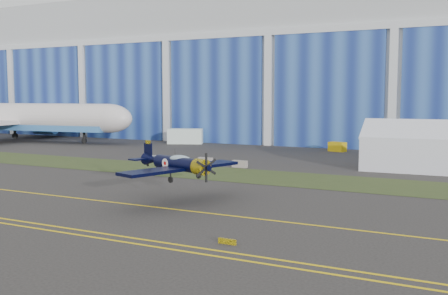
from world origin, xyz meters
The scene contains 13 objects.
ground centered at (0.00, 0.00, 0.00)m, with size 260.00×260.00×0.00m, color #35312F.
grass_median centered at (0.00, 14.00, 0.02)m, with size 260.00×10.00×0.02m, color #475128.
hangar centered at (0.00, 71.79, 14.96)m, with size 220.00×45.70×30.00m.
taxiway_centreline centered at (0.00, -5.00, 0.01)m, with size 200.00×0.20×0.02m, color yellow.
guard_board_right centered at (22.00, -12.00, 0.17)m, with size 1.20×0.15×0.35m, color yellow.
warbird centered at (12.28, -2.14, 3.31)m, with size 12.97×14.26×3.50m.
jetliner centered at (-50.14, 34.86, 10.85)m, with size 68.65×60.54×21.69m.
tent centered at (28.78, 28.33, 3.14)m, with size 13.95×10.50×6.28m.
shipping_container centered at (-15.41, 45.37, 1.43)m, with size 6.59×2.64×2.86m, color white.
tug centered at (14.18, 44.63, 0.77)m, with size 2.64×1.65×1.54m, color gold.
barrier_a centered at (-4.90, 19.65, 0.45)m, with size 2.00×0.60×0.90m, color gray.
barrier_b centered at (2.52, 20.70, 0.45)m, with size 2.00×0.60×0.90m, color gray.
barrier_c centered at (8.01, 19.81, 0.45)m, with size 2.00×0.60×0.90m, color gray.
Camera 1 is at (36.04, -40.34, 9.16)m, focal length 42.00 mm.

